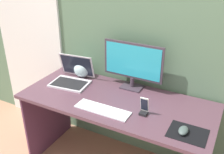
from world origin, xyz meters
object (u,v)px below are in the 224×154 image
at_px(fishbowl, 82,69).
at_px(mouse, 183,130).
at_px(monitor, 133,64).
at_px(phone_in_dock, 144,108).
at_px(keyboard_external, 102,110).
at_px(laptop, 72,77).

bearing_deg(fishbowl, mouse, -21.08).
xyz_separation_m(monitor, mouse, (0.55, -0.42, -0.20)).
height_order(mouse, phone_in_dock, phone_in_dock).
height_order(monitor, mouse, monitor).
bearing_deg(mouse, fishbowl, 159.15).
bearing_deg(mouse, keyboard_external, -178.71).
relative_size(monitor, fishbowl, 3.29).
bearing_deg(phone_in_dock, keyboard_external, -161.80).
distance_m(monitor, laptop, 0.57).
distance_m(laptop, keyboard_external, 0.54).
height_order(monitor, phone_in_dock, monitor).
distance_m(mouse, phone_in_dock, 0.32).
relative_size(laptop, keyboard_external, 0.84).
bearing_deg(keyboard_external, monitor, 83.25).
xyz_separation_m(fishbowl, mouse, (1.05, -0.40, -0.05)).
relative_size(monitor, laptop, 1.46).
bearing_deg(monitor, phone_in_dock, -54.13).
relative_size(mouse, phone_in_dock, 0.72).
height_order(fishbowl, keyboard_external, fishbowl).
bearing_deg(phone_in_dock, monitor, 125.87).
distance_m(monitor, fishbowl, 0.52).
height_order(fishbowl, phone_in_dock, fishbowl).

